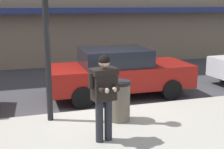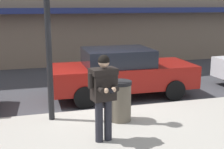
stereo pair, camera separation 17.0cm
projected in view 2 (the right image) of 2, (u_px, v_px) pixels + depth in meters
name	position (u px, v px, depth m)	size (l,w,h in m)	color
ground_plane	(100.00, 111.00, 8.66)	(80.00, 80.00, 0.00)	#3D3D42
sidewalk	(182.00, 149.00, 6.24)	(32.00, 5.30, 0.14)	#A8A399
curb_paint_line	(133.00, 107.00, 8.97)	(28.00, 0.12, 0.01)	silver
parked_sedan_mid	(122.00, 72.00, 9.89)	(4.53, 1.98, 1.54)	maroon
man_texting_on_phone	(104.00, 89.00, 6.21)	(0.64, 0.62, 1.81)	#23232B
trash_bin	(120.00, 101.00, 7.49)	(0.55, 0.55, 0.98)	#665B4C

